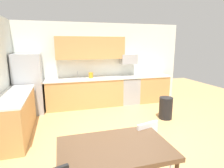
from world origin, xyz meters
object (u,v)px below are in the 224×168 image
(oven_range, at_px, (129,90))
(microwave, at_px, (128,59))
(dining_table, at_px, (115,151))
(trash_bin, at_px, (166,108))
(refrigerator, at_px, (29,84))
(kettle, at_px, (91,76))
(chair_near_table, at_px, (152,147))

(oven_range, bearing_deg, microwave, 90.00)
(dining_table, bearing_deg, trash_bin, 46.39)
(dining_table, distance_m, trash_bin, 3.14)
(refrigerator, bearing_deg, trash_bin, -22.65)
(oven_range, distance_m, trash_bin, 1.67)
(dining_table, bearing_deg, kettle, 84.62)
(refrigerator, relative_size, oven_range, 1.93)
(microwave, distance_m, chair_near_table, 3.95)
(trash_bin, bearing_deg, oven_range, 106.50)
(microwave, bearing_deg, refrigerator, -176.74)
(microwave, height_order, kettle, microwave)
(microwave, relative_size, chair_near_table, 0.64)
(chair_near_table, height_order, kettle, kettle)
(refrigerator, distance_m, microwave, 3.23)
(refrigerator, distance_m, dining_table, 4.05)
(microwave, bearing_deg, kettle, -177.81)
(refrigerator, height_order, oven_range, refrigerator)
(oven_range, distance_m, dining_table, 4.20)
(chair_near_table, bearing_deg, refrigerator, 121.51)
(microwave, height_order, trash_bin, microwave)
(oven_range, distance_m, kettle, 1.42)
(microwave, xyz_separation_m, trash_bin, (0.47, -1.70, -1.22))
(trash_bin, height_order, kettle, kettle)
(dining_table, relative_size, chair_near_table, 1.65)
(trash_bin, xyz_separation_m, kettle, (-1.78, 1.65, 0.72))
(refrigerator, xyz_separation_m, trash_bin, (3.63, -1.52, -0.58))
(chair_near_table, xyz_separation_m, kettle, (-0.29, 3.63, 0.52))
(microwave, bearing_deg, chair_near_table, -105.34)
(kettle, bearing_deg, chair_near_table, -85.36)
(chair_near_table, distance_m, kettle, 3.68)
(oven_range, height_order, chair_near_table, oven_range)
(oven_range, xyz_separation_m, trash_bin, (0.47, -1.60, -0.16))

